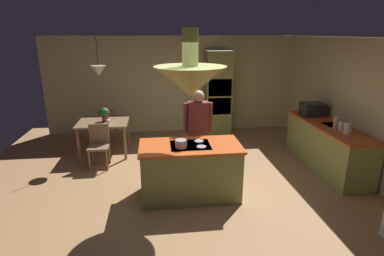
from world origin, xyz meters
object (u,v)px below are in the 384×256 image
Objects in this scene: kitchen_island at (190,170)px; canister_tea at (336,122)px; dining_table at (104,125)px; chair_facing_island at (99,143)px; person_at_island at (198,129)px; cup_on_table at (108,122)px; cooking_pot_on_cooktop at (181,144)px; microwave_on_counter at (313,109)px; potted_plant_on_table at (105,114)px; chair_by_back_wall at (109,123)px; canister_sugar at (342,126)px; oven_tower at (218,93)px; canister_flour at (348,128)px.

kitchen_island is 7.48× the size of canister_tea.
dining_table is 0.71m from chair_facing_island.
dining_table is at bearing 128.99° from kitchen_island.
person_at_island is 2.13m from cup_on_table.
canister_tea is at bearing 13.36° from cooking_pot_on_cooktop.
potted_plant_on_table is at bearing 172.28° from microwave_on_counter.
chair_by_back_wall reaches higher than cup_on_table.
dining_table is 4.80m from canister_tea.
kitchen_island is at bearing 39.09° from cooking_pot_on_cooktop.
kitchen_island is 9.10× the size of cooking_pot_on_cooktop.
microwave_on_counter is (4.49, -0.61, 0.12)m from potted_plant_on_table.
dining_table is 3.62× the size of potted_plant_on_table.
potted_plant_on_table is 4.53m from microwave_on_counter.
cooking_pot_on_cooktop is at bearing -56.26° from potted_plant_on_table.
dining_table is at bearing 161.52° from canister_tea.
person_at_island is at bearing 173.58° from canister_sugar.
potted_plant_on_table is at bearing 143.13° from person_at_island.
person_at_island is at bearing -109.04° from oven_tower.
canister_sugar is (4.49, -1.70, 0.06)m from potted_plant_on_table.
cooking_pot_on_cooktop is (-3.00, -0.53, -0.01)m from canister_sugar.
oven_tower is 4.78× the size of microwave_on_counter.
chair_by_back_wall is 3.97× the size of canister_tea.
person_at_island is at bearing -20.36° from chair_facing_island.
person_at_island reaches higher than canister_flour.
dining_table is 4.86m from canister_sugar.
canister_tea is at bearing 90.00° from canister_sugar.
canister_flour reaches higher than kitchen_island.
canister_sugar is (2.84, 0.40, 0.53)m from kitchen_island.
microwave_on_counter reaches higher than chair_by_back_wall.
dining_table is (-2.80, -1.14, -0.43)m from oven_tower.
oven_tower is 2.53× the size of chair_by_back_wall.
microwave_on_counter reaches higher than canister_sugar.
potted_plant_on_table is 4.74m from canister_tea.
canister_sugar is 0.18m from canister_tea.
canister_flour reaches higher than cup_on_table.
dining_table is at bearing -157.79° from oven_tower.
dining_table is 6.25× the size of canister_sugar.
oven_tower is 3.40m from chair_facing_island.
oven_tower is 7.32× the size of potted_plant_on_table.
chair_facing_island is at bearing 140.32° from kitchen_island.
microwave_on_counter is (4.54, 0.08, 0.54)m from chair_facing_island.
kitchen_island is 2.92m from canister_sugar.
potted_plant_on_table is (0.05, 0.00, 0.27)m from dining_table.
kitchen_island is 9.44× the size of canister_sugar.
microwave_on_counter is (4.39, -0.37, 0.24)m from cup_on_table.
canister_flour is (4.54, -2.57, 0.50)m from chair_by_back_wall.
person_at_island is (1.92, -1.40, 0.29)m from dining_table.
person_at_island is (-0.88, -2.55, -0.14)m from oven_tower.
kitchen_island is at bearing -152.27° from microwave_on_counter.
oven_tower is 12.21× the size of cooking_pot_on_cooktop.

